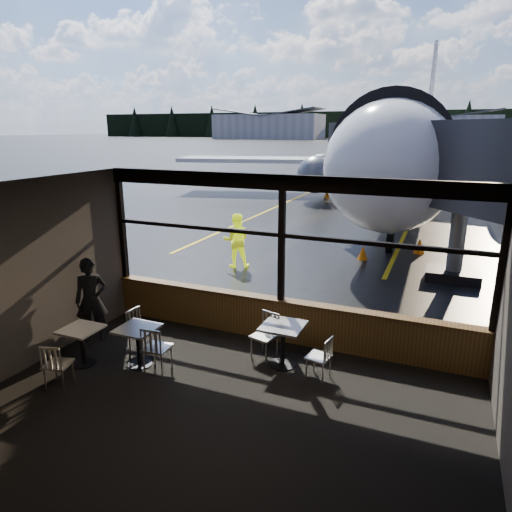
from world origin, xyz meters
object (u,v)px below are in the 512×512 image
Objects in this scene: cafe_table_near at (283,345)px; chair_mid_w at (142,331)px; chair_near_e at (319,358)px; passenger at (91,300)px; cone_extra at (419,246)px; chair_left_s at (58,365)px; cone_wing at (327,194)px; jet_bridge at (471,201)px; chair_near_n at (264,337)px; cone_nose at (363,253)px; airliner at (421,101)px; ground_crew at (236,240)px; cafe_table_mid at (139,347)px; cafe_table_left at (83,346)px; chair_mid_s at (157,348)px.

chair_mid_w is at bearing -168.94° from cafe_table_near.
chair_near_e is 4.86m from passenger.
chair_mid_w is at bearing -114.76° from cone_extra.
chair_left_s is at bearing 126.20° from chair_near_e.
cone_wing is at bearing 118.07° from cone_extra.
jet_bridge reaches higher than chair_left_s.
cone_nose is at bearing -77.93° from chair_near_n.
chair_near_e reaches higher than cone_wing.
chair_near_n reaches higher than cone_extra.
jet_bridge is at bearing -81.67° from airliner.
chair_left_s is at bearing 67.55° from ground_crew.
chair_mid_w is at bearing 120.48° from cafe_table_mid.
passenger is at bearing 98.82° from chair_left_s.
cafe_table_left is 0.91× the size of chair_near_e.
chair_near_e is (0.75, -0.19, -0.01)m from cafe_table_near.
chair_left_s is at bearing -124.97° from cafe_table_mid.
chair_near_n is 9.69m from cone_extra.
cafe_table_near is 1.55× the size of cone_wing.
jet_bridge is 11.85× the size of chair_mid_s.
cone_extra is (3.91, 10.64, -0.19)m from chair_mid_s.
ground_crew is 4.44m from cone_nose.
ground_crew is at bearing 98.91° from cafe_table_mid.
passenger is (-2.02, 0.60, 0.43)m from chair_mid_s.
chair_mid_w is 6.14m from ground_crew.
ground_crew is at bearing 90.21° from cafe_table_left.
cafe_table_mid is 0.87× the size of chair_mid_w.
chair_mid_s is at bearing -151.95° from cafe_table_near.
chair_left_s is 0.49× the size of ground_crew.
chair_near_n is at bearing 162.70° from cafe_table_near.
chair_left_s reaches higher than cone_wing.
chair_mid_w is 0.50× the size of passenger.
airliner is at bearing 66.12° from chair_left_s.
cone_extra is at bearing 113.80° from jet_bridge.
cone_wing is (-7.80, 15.15, -2.16)m from jet_bridge.
jet_bridge is at bearing 63.87° from cafe_table_near.
chair_mid_s is at bearing 78.65° from ground_crew.
passenger is (-1.56, 0.54, 0.51)m from cafe_table_mid.
cafe_table_mid is 3.37m from chair_near_e.
ground_crew reaches higher than cone_nose.
airliner is 25.40m from chair_left_s.
cafe_table_left is (-3.52, -1.42, -0.04)m from cafe_table_near.
jet_bridge is 11.06m from chair_left_s.
cafe_table_near is 1.02× the size of chair_near_e.
jet_bridge is 14.32× the size of cafe_table_mid.
airliner is 22.84m from chair_near_n.
cafe_table_left is at bearing -111.19° from cone_nose.
passenger reaches higher than cone_nose.
ground_crew is (0.53, 6.02, -0.02)m from passenger.
chair_mid_s is at bearing 52.94° from chair_near_n.
cone_wing is at bearing 23.67° from chair_near_e.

